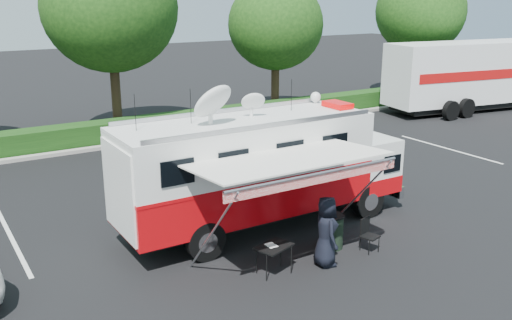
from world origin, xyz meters
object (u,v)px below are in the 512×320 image
(command_truck, at_px, (263,168))
(semi_trailer, at_px, (486,74))
(trash_bin, at_px, (332,231))
(folding_table, at_px, (274,247))

(command_truck, height_order, semi_trailer, command_truck)
(command_truck, relative_size, trash_bin, 9.33)
(command_truck, bearing_deg, trash_bin, -69.42)
(command_truck, height_order, folding_table, command_truck)
(folding_table, xyz_separation_m, semi_trailer, (21.90, 10.67, 1.37))
(semi_trailer, bearing_deg, command_truck, -158.55)
(trash_bin, bearing_deg, command_truck, 110.58)
(trash_bin, height_order, semi_trailer, semi_trailer)
(trash_bin, xyz_separation_m, semi_trailer, (19.75, 10.26, 1.60))
(trash_bin, distance_m, semi_trailer, 22.31)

